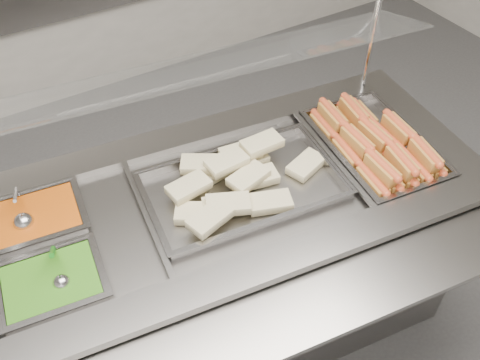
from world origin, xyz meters
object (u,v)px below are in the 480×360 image
steam_counter (229,264)px  sneeze_guard (200,70)px  pan_wraps (243,189)px  serving_spoon (60,277)px  pan_hotdogs (373,150)px  ladle (23,221)px

steam_counter → sneeze_guard: (0.03, 0.22, 0.81)m
steam_counter → pan_wraps: pan_wraps is taller
steam_counter → serving_spoon: (-0.63, -0.07, 0.46)m
pan_hotdogs → ladle: ladle is taller
ladle → pan_wraps: bearing=-17.0°
steam_counter → pan_wraps: (0.06, -0.01, 0.42)m
steam_counter → sneeze_guard: 0.84m
pan_wraps → ladle: (-0.72, 0.22, 0.03)m
sneeze_guard → serving_spoon: size_ratio=9.65×
sneeze_guard → pan_wraps: sneeze_guard is taller
sneeze_guard → serving_spoon: 0.80m
sneeze_guard → steam_counter: bearing=-97.1°
sneeze_guard → pan_hotdogs: sneeze_guard is taller
sneeze_guard → pan_wraps: bearing=-81.7°
steam_counter → pan_hotdogs: pan_hotdogs is taller
steam_counter → ladle: size_ratio=10.05×
pan_hotdogs → ladle: bearing=167.2°
sneeze_guard → ladle: size_ratio=8.54×
sneeze_guard → pan_hotdogs: (0.59, -0.29, -0.40)m
pan_hotdogs → ladle: 1.31m
sneeze_guard → serving_spoon: bearing=-156.2°
pan_wraps → serving_spoon: size_ratio=4.18×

